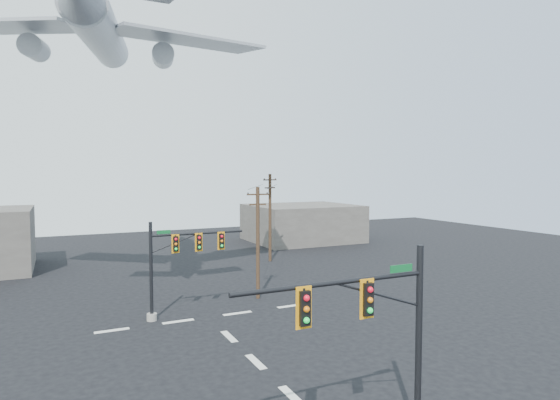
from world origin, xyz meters
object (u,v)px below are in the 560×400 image
signal_mast_far (176,263)px  utility_pole_a (258,240)px  signal_mast_near (384,340)px  utility_pole_b (270,216)px  airliner (101,34)px

signal_mast_far → utility_pole_a: 6.99m
signal_mast_near → utility_pole_b: utility_pole_b is taller
utility_pole_a → utility_pole_b: utility_pole_b is taller
signal_mast_far → airliner: (-3.57, 8.13, 16.28)m
signal_mast_far → airliner: airliner is taller
signal_mast_near → airliner: bearing=104.6°
signal_mast_near → signal_mast_far: (-3.09, 17.46, -0.14)m
airliner → signal_mast_far: bearing=-145.2°
signal_mast_far → utility_pole_a: bearing=17.0°
utility_pole_a → airliner: (-10.21, 6.10, 15.49)m
utility_pole_b → utility_pole_a: bearing=-138.4°
utility_pole_a → utility_pole_b: size_ratio=0.90×
airliner → utility_pole_b: bearing=-56.6°
utility_pole_a → utility_pole_b: (6.96, 13.15, 0.49)m
signal_mast_near → utility_pole_a: (3.55, 19.49, 0.65)m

